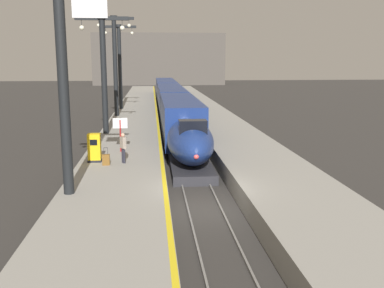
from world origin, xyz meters
TOP-DOWN VIEW (x-y plane):
  - ground_plane at (0.00, 0.00)m, footprint 260.00×260.00m
  - platform_left at (-4.05, 24.75)m, footprint 4.80×110.00m
  - platform_right at (4.05, 24.75)m, footprint 4.80×110.00m
  - platform_left_safety_stripe at (-1.77, 24.75)m, footprint 0.20×107.80m
  - rail_main_left at (-0.75, 27.50)m, footprint 0.08×110.00m
  - rail_main_right at (0.75, 27.50)m, footprint 0.08×110.00m
  - highspeed_train_main at (0.00, 31.61)m, footprint 2.92×57.46m
  - station_column_near at (-5.84, -0.27)m, footprint 4.00×0.68m
  - station_column_mid at (-5.90, 15.51)m, footprint 4.00×0.68m
  - station_column_far at (-5.90, 26.61)m, footprint 4.00×0.68m
  - station_column_distant at (-5.90, 33.26)m, footprint 4.00×0.68m
  - passenger_near_edge at (-3.91, 5.23)m, footprint 0.38×0.50m
  - rolling_suitcase at (-4.83, 4.79)m, footprint 0.40×0.22m
  - ticket_machine_yellow at (-5.55, 5.72)m, footprint 0.76×0.62m
  - departure_info_board at (-4.27, 8.39)m, footprint 0.90×0.10m
  - terminus_back_wall at (0.00, 102.00)m, footprint 36.00×2.00m

SIDE VIEW (x-z plane):
  - ground_plane at x=0.00m, z-range 0.00..0.00m
  - rail_main_left at x=-0.75m, z-range 0.00..0.12m
  - rail_main_right at x=0.75m, z-range 0.00..0.12m
  - platform_left at x=-4.05m, z-range 0.00..1.05m
  - platform_right at x=4.05m, z-range 0.00..1.05m
  - platform_left_safety_stripe at x=-1.77m, z-range 1.05..1.06m
  - rolling_suitcase at x=-4.83m, z-range 0.86..1.85m
  - ticket_machine_yellow at x=-5.55m, z-range 0.99..2.59m
  - highspeed_train_main at x=0.00m, z-range 0.15..3.75m
  - passenger_near_edge at x=-3.91m, z-range 1.19..2.88m
  - departure_info_board at x=-4.27m, z-range 1.50..3.62m
  - station_column_mid at x=-5.90m, z-range 1.98..10.95m
  - station_column_near at x=-5.84m, z-range 2.09..11.44m
  - station_column_distant at x=-5.90m, z-range 2.00..11.66m
  - terminus_back_wall at x=0.00m, z-range 0.00..14.00m
  - station_column_far at x=-5.90m, z-range 2.01..12.00m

